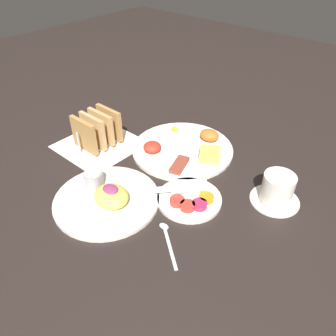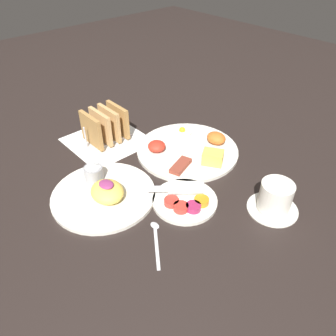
{
  "view_description": "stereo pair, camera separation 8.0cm",
  "coord_description": "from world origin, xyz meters",
  "px_view_note": "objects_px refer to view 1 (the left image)",
  "views": [
    {
      "loc": [
        0.5,
        -0.48,
        0.56
      ],
      "look_at": [
        0.05,
        0.04,
        0.03
      ],
      "focal_mm": 35.0,
      "sensor_mm": 36.0,
      "label": 1
    },
    {
      "loc": [
        0.56,
        -0.42,
        0.56
      ],
      "look_at": [
        0.05,
        0.04,
        0.03
      ],
      "focal_mm": 35.0,
      "sensor_mm": 36.0,
      "label": 2
    }
  ],
  "objects_px": {
    "plate_foreground": "(106,196)",
    "toast_rack": "(97,130)",
    "plate_condiments": "(190,197)",
    "plate_breakfast": "(185,148)",
    "coffee_cup": "(277,190)"
  },
  "relations": [
    {
      "from": "plate_foreground",
      "to": "toast_rack",
      "type": "height_order",
      "value": "toast_rack"
    },
    {
      "from": "plate_condiments",
      "to": "plate_foreground",
      "type": "height_order",
      "value": "plate_foreground"
    },
    {
      "from": "plate_breakfast",
      "to": "plate_condiments",
      "type": "height_order",
      "value": "plate_breakfast"
    },
    {
      "from": "plate_breakfast",
      "to": "plate_condiments",
      "type": "xyz_separation_m",
      "value": [
        0.14,
        -0.16,
        0.0
      ]
    },
    {
      "from": "plate_condiments",
      "to": "coffee_cup",
      "type": "bearing_deg",
      "value": 40.35
    },
    {
      "from": "plate_condiments",
      "to": "toast_rack",
      "type": "bearing_deg",
      "value": 178.09
    },
    {
      "from": "toast_rack",
      "to": "coffee_cup",
      "type": "height_order",
      "value": "toast_rack"
    },
    {
      "from": "coffee_cup",
      "to": "plate_foreground",
      "type": "bearing_deg",
      "value": -138.91
    },
    {
      "from": "coffee_cup",
      "to": "plate_condiments",
      "type": "bearing_deg",
      "value": -139.65
    },
    {
      "from": "plate_condiments",
      "to": "plate_foreground",
      "type": "bearing_deg",
      "value": -138.16
    },
    {
      "from": "toast_rack",
      "to": "coffee_cup",
      "type": "distance_m",
      "value": 0.53
    },
    {
      "from": "plate_condiments",
      "to": "toast_rack",
      "type": "distance_m",
      "value": 0.36
    },
    {
      "from": "toast_rack",
      "to": "plate_breakfast",
      "type": "bearing_deg",
      "value": 34.08
    },
    {
      "from": "plate_breakfast",
      "to": "plate_foreground",
      "type": "distance_m",
      "value": 0.3
    },
    {
      "from": "plate_breakfast",
      "to": "plate_foreground",
      "type": "xyz_separation_m",
      "value": [
        -0.01,
        -0.3,
        0.0
      ]
    }
  ]
}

